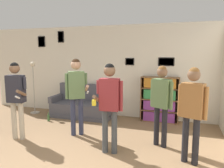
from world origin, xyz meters
TOP-DOWN VIEW (x-y plane):
  - wall_back at (-0.00, 3.64)m, footprint 8.48×0.08m
  - couch at (-0.76, 3.23)m, footprint 1.84×0.80m
  - bookshelf at (1.50, 3.42)m, footprint 1.03×0.30m
  - floor_lamp at (-2.34, 3.04)m, footprint 0.28×0.28m
  - person_player_foreground_left at (-1.33, 1.16)m, footprint 0.53×0.44m
  - person_player_foreground_center at (-0.20, 1.79)m, footprint 0.61×0.38m
  - person_watcher_holding_cup at (0.81, 1.15)m, footprint 0.50×0.45m
  - person_spectator_near_bookshelf at (1.69, 1.78)m, footprint 0.46×0.34m
  - person_spectator_far_right at (2.26, 1.22)m, footprint 0.47×0.31m
  - bottle_on_floor at (-1.45, 2.48)m, footprint 0.07×0.07m
  - drinking_cup at (1.63, 3.42)m, footprint 0.08×0.08m

SIDE VIEW (x-z plane):
  - bottle_on_floor at x=-1.45m, z-range -0.03..0.22m
  - couch at x=-0.76m, z-range -0.17..0.78m
  - bookshelf at x=1.50m, z-range 0.00..1.25m
  - floor_lamp at x=-2.34m, z-range 0.07..1.70m
  - person_spectator_near_bookshelf at x=1.69m, z-range 0.18..1.83m
  - person_spectator_far_right at x=2.26m, z-range 0.19..1.86m
  - person_player_foreground_left at x=-1.33m, z-range 0.20..1.90m
  - person_watcher_holding_cup at x=0.81m, z-range 0.20..1.91m
  - person_player_foreground_center at x=-0.20m, z-range 0.22..1.99m
  - drinking_cup at x=1.63m, z-range 1.25..1.36m
  - wall_back at x=0.00m, z-range 0.00..2.70m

